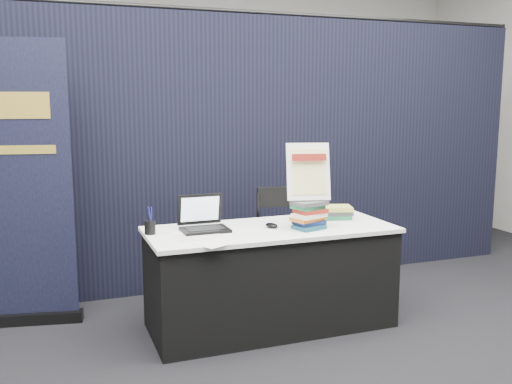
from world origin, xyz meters
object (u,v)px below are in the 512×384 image
object	(u,v)px
display_table	(271,277)
laptop	(203,222)
book_stack_tall	(310,215)
stacking_chair	(290,242)
book_stack_short	(334,212)
info_sign	(308,172)
pullup_banner	(14,202)

from	to	relation	value
display_table	laptop	xyz separation A→B (m)	(-0.48, 0.09, 0.43)
book_stack_tall	display_table	bearing A→B (deg)	153.23
stacking_chair	book_stack_short	bearing A→B (deg)	-26.89
laptop	book_stack_tall	world-z (taller)	laptop
book_stack_tall	stacking_chair	world-z (taller)	stacking_chair
laptop	book_stack_short	distance (m)	1.07
book_stack_short	info_sign	distance (m)	0.54
laptop	stacking_chair	world-z (taller)	laptop
display_table	info_sign	bearing A→B (deg)	-20.90
info_sign	stacking_chair	xyz separation A→B (m)	(0.05, 0.42, -0.62)
info_sign	stacking_chair	bearing A→B (deg)	99.12
info_sign	pullup_banner	size ratio (longest dim) A/B	0.20
book_stack_tall	pullup_banner	size ratio (longest dim) A/B	0.12
laptop	info_sign	size ratio (longest dim) A/B	0.78
laptop	stacking_chair	bearing A→B (deg)	16.49
info_sign	book_stack_short	bearing A→B (deg)	49.13
laptop	info_sign	distance (m)	0.83
pullup_banner	stacking_chair	world-z (taller)	pullup_banner
book_stack_tall	book_stack_short	distance (m)	0.43
display_table	stacking_chair	xyz separation A→B (m)	(0.29, 0.33, 0.16)
display_table	stacking_chair	bearing A→B (deg)	47.89
book_stack_tall	info_sign	size ratio (longest dim) A/B	0.60
book_stack_tall	stacking_chair	xyz separation A→B (m)	(0.05, 0.45, -0.31)
info_sign	stacking_chair	size ratio (longest dim) A/B	0.44
display_table	laptop	distance (m)	0.65
display_table	pullup_banner	distance (m)	1.96
book_stack_tall	info_sign	distance (m)	0.31
info_sign	laptop	bearing A→B (deg)	-179.29
display_table	info_sign	world-z (taller)	info_sign
stacking_chair	display_table	bearing A→B (deg)	-125.98
laptop	pullup_banner	distance (m)	1.40
book_stack_tall	info_sign	bearing A→B (deg)	90.00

